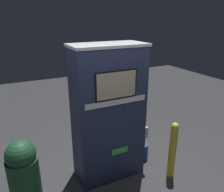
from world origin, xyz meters
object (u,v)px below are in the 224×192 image
at_px(squeegee_bucket, 142,151).
at_px(gas_pump, 108,114).
at_px(trash_bin, 24,173).
at_px(safety_bollard, 173,149).

bearing_deg(squeegee_bucket, gas_pump, -172.89).
bearing_deg(trash_bin, gas_pump, 2.80).
relative_size(gas_pump, trash_bin, 2.18).
xyz_separation_m(gas_pump, squeegee_bucket, (0.75, 0.09, -0.96)).
distance_m(safety_bollard, squeegee_bucket, 0.77).
xyz_separation_m(trash_bin, squeegee_bucket, (2.10, 0.16, -0.36)).
bearing_deg(safety_bollard, gas_pump, 148.15).
bearing_deg(trash_bin, safety_bollard, -12.32).
relative_size(trash_bin, squeegee_bucket, 1.51).
bearing_deg(gas_pump, squeegee_bucket, 7.11).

